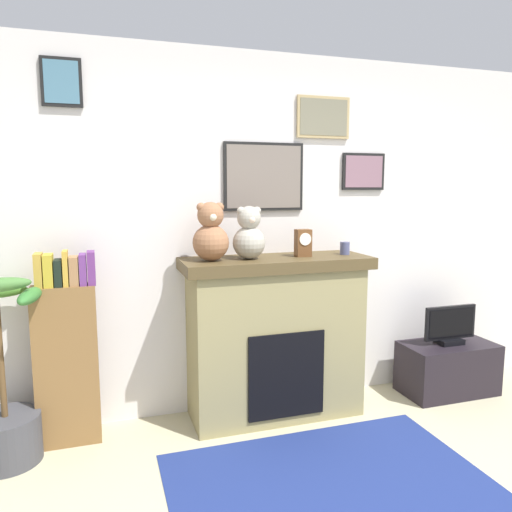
{
  "coord_description": "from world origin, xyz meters",
  "views": [
    {
      "loc": [
        -1.2,
        -1.48,
        1.65
      ],
      "look_at": [
        -0.17,
        1.72,
        1.17
      ],
      "focal_mm": 34.42,
      "sensor_mm": 36.0,
      "label": 1
    }
  ],
  "objects_px": {
    "potted_plant": "(5,409)",
    "candle_jar": "(345,248)",
    "television": "(450,327)",
    "teddy_bear_tan": "(211,234)",
    "fireplace": "(275,336)",
    "mantel_clock": "(303,243)",
    "teddy_bear_cream": "(249,235)",
    "bookshelf": "(67,355)",
    "tv_stand": "(447,368)"
  },
  "relations": [
    {
      "from": "candle_jar",
      "to": "teddy_bear_tan",
      "type": "relative_size",
      "value": 0.24
    },
    {
      "from": "candle_jar",
      "to": "teddy_bear_cream",
      "type": "distance_m",
      "value": 0.74
    },
    {
      "from": "teddy_bear_cream",
      "to": "bookshelf",
      "type": "bearing_deg",
      "value": 177.84
    },
    {
      "from": "fireplace",
      "to": "candle_jar",
      "type": "xyz_separation_m",
      "value": [
        0.53,
        -0.02,
        0.62
      ]
    },
    {
      "from": "candle_jar",
      "to": "teddy_bear_tan",
      "type": "height_order",
      "value": "teddy_bear_tan"
    },
    {
      "from": "mantel_clock",
      "to": "tv_stand",
      "type": "bearing_deg",
      "value": -2.46
    },
    {
      "from": "fireplace",
      "to": "mantel_clock",
      "type": "height_order",
      "value": "mantel_clock"
    },
    {
      "from": "bookshelf",
      "to": "candle_jar",
      "type": "xyz_separation_m",
      "value": [
        1.93,
        -0.04,
        0.61
      ]
    },
    {
      "from": "fireplace",
      "to": "television",
      "type": "distance_m",
      "value": 1.45
    },
    {
      "from": "television",
      "to": "mantel_clock",
      "type": "relative_size",
      "value": 2.36
    },
    {
      "from": "fireplace",
      "to": "potted_plant",
      "type": "distance_m",
      "value": 1.78
    },
    {
      "from": "potted_plant",
      "to": "candle_jar",
      "type": "height_order",
      "value": "candle_jar"
    },
    {
      "from": "mantel_clock",
      "to": "fireplace",
      "type": "bearing_deg",
      "value": 174.56
    },
    {
      "from": "television",
      "to": "candle_jar",
      "type": "height_order",
      "value": "candle_jar"
    },
    {
      "from": "fireplace",
      "to": "mantel_clock",
      "type": "bearing_deg",
      "value": -5.44
    },
    {
      "from": "bookshelf",
      "to": "mantel_clock",
      "type": "xyz_separation_m",
      "value": [
        1.6,
        -0.05,
        0.67
      ]
    },
    {
      "from": "bookshelf",
      "to": "tv_stand",
      "type": "bearing_deg",
      "value": -2.01
    },
    {
      "from": "tv_stand",
      "to": "television",
      "type": "distance_m",
      "value": 0.34
    },
    {
      "from": "bookshelf",
      "to": "mantel_clock",
      "type": "bearing_deg",
      "value": -1.65
    },
    {
      "from": "fireplace",
      "to": "candle_jar",
      "type": "height_order",
      "value": "candle_jar"
    },
    {
      "from": "teddy_bear_tan",
      "to": "teddy_bear_cream",
      "type": "relative_size",
      "value": 1.09
    },
    {
      "from": "potted_plant",
      "to": "candle_jar",
      "type": "distance_m",
      "value": 2.45
    },
    {
      "from": "bookshelf",
      "to": "teddy_bear_tan",
      "type": "distance_m",
      "value": 1.2
    },
    {
      "from": "bookshelf",
      "to": "tv_stand",
      "type": "relative_size",
      "value": 1.7
    },
    {
      "from": "television",
      "to": "teddy_bear_tan",
      "type": "relative_size",
      "value": 1.16
    },
    {
      "from": "candle_jar",
      "to": "television",
      "type": "bearing_deg",
      "value": -3.5
    },
    {
      "from": "bookshelf",
      "to": "teddy_bear_cream",
      "type": "bearing_deg",
      "value": -2.16
    },
    {
      "from": "candle_jar",
      "to": "teddy_bear_tan",
      "type": "bearing_deg",
      "value": -179.97
    },
    {
      "from": "mantel_clock",
      "to": "teddy_bear_tan",
      "type": "relative_size",
      "value": 0.49
    },
    {
      "from": "teddy_bear_cream",
      "to": "mantel_clock",
      "type": "bearing_deg",
      "value": -0.1
    },
    {
      "from": "television",
      "to": "mantel_clock",
      "type": "bearing_deg",
      "value": 177.48
    },
    {
      "from": "fireplace",
      "to": "bookshelf",
      "type": "relative_size",
      "value": 1.06
    },
    {
      "from": "potted_plant",
      "to": "candle_jar",
      "type": "bearing_deg",
      "value": 1.95
    },
    {
      "from": "bookshelf",
      "to": "potted_plant",
      "type": "height_order",
      "value": "bookshelf"
    },
    {
      "from": "fireplace",
      "to": "tv_stand",
      "type": "xyz_separation_m",
      "value": [
        1.45,
        -0.07,
        -0.38
      ]
    },
    {
      "from": "potted_plant",
      "to": "television",
      "type": "height_order",
      "value": "potted_plant"
    },
    {
      "from": "bookshelf",
      "to": "mantel_clock",
      "type": "relative_size",
      "value": 6.52
    },
    {
      "from": "fireplace",
      "to": "teddy_bear_tan",
      "type": "bearing_deg",
      "value": -177.77
    },
    {
      "from": "candle_jar",
      "to": "mantel_clock",
      "type": "relative_size",
      "value": 0.48
    },
    {
      "from": "candle_jar",
      "to": "tv_stand",
      "type": "bearing_deg",
      "value": -3.42
    },
    {
      "from": "bookshelf",
      "to": "candle_jar",
      "type": "bearing_deg",
      "value": -1.33
    },
    {
      "from": "teddy_bear_tan",
      "to": "fireplace",
      "type": "bearing_deg",
      "value": 2.23
    },
    {
      "from": "tv_stand",
      "to": "teddy_bear_tan",
      "type": "height_order",
      "value": "teddy_bear_tan"
    },
    {
      "from": "television",
      "to": "teddy_bear_cream",
      "type": "height_order",
      "value": "teddy_bear_cream"
    },
    {
      "from": "bookshelf",
      "to": "television",
      "type": "xyz_separation_m",
      "value": [
        2.85,
        -0.1,
        -0.04
      ]
    },
    {
      "from": "potted_plant",
      "to": "tv_stand",
      "type": "xyz_separation_m",
      "value": [
        3.21,
        0.02,
        -0.13
      ]
    },
    {
      "from": "fireplace",
      "to": "teddy_bear_tan",
      "type": "distance_m",
      "value": 0.88
    },
    {
      "from": "bookshelf",
      "to": "mantel_clock",
      "type": "distance_m",
      "value": 1.73
    },
    {
      "from": "television",
      "to": "teddy_bear_tan",
      "type": "xyz_separation_m",
      "value": [
        -1.92,
        0.06,
        0.79
      ]
    },
    {
      "from": "fireplace",
      "to": "television",
      "type": "relative_size",
      "value": 2.93
    }
  ]
}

